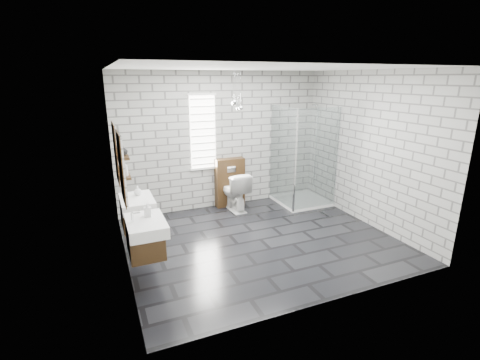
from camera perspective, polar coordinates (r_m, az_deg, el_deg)
floor at (r=5.83m, az=3.38°, el=-9.82°), size 4.20×3.60×0.02m
ceiling at (r=5.23m, az=3.91°, el=17.99°), size 4.20×3.60×0.02m
wall_back at (r=7.00m, az=-2.98°, el=6.43°), size 4.20×0.02×2.70m
wall_front at (r=3.89m, az=15.51°, el=-2.40°), size 4.20×0.02×2.70m
wall_left at (r=4.84m, az=-19.40°, el=0.93°), size 0.02×3.60×2.70m
wall_right at (r=6.56m, az=20.44°, el=4.74°), size 0.02×3.60×2.70m
vanity_left at (r=4.58m, az=-15.69°, el=-7.51°), size 0.47×0.70×1.57m
vanity_right at (r=5.42m, az=-16.98°, el=-3.82°), size 0.47×0.70×1.57m
shelf_lower at (r=4.80m, az=-18.37°, el=0.55°), size 0.14×0.30×0.03m
shelf_upper at (r=4.74m, az=-18.65°, el=3.57°), size 0.14×0.30×0.03m
window at (r=6.82m, az=-6.12°, el=7.79°), size 0.56×0.05×1.48m
cistern_panel at (r=7.14m, az=-1.69°, el=-0.38°), size 0.60×0.20×1.00m
flush_plate at (r=6.96m, az=-1.40°, el=1.75°), size 0.18×0.01×0.12m
shower_enclosure at (r=7.30m, az=9.98°, el=-0.21°), size 1.00×1.00×2.03m
pendant_cluster at (r=6.55m, az=-0.59°, el=12.32°), size 0.22×0.23×0.73m
toilet at (r=6.95m, az=-0.94°, el=-1.79°), size 0.49×0.79×0.78m
soap_bottle_a at (r=4.62m, az=-14.93°, el=-4.69°), size 0.10×0.10×0.19m
soap_bottle_b at (r=5.48m, az=-16.46°, el=-1.68°), size 0.13×0.13×0.15m
soap_bottle_c at (r=4.74m, az=-18.34°, el=1.77°), size 0.09×0.09×0.20m
vase at (r=4.78m, az=-18.67°, el=4.62°), size 0.14×0.14×0.13m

